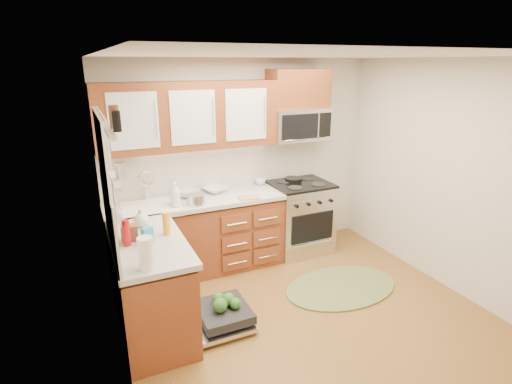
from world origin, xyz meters
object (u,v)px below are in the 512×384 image
sink (152,217)px  cutting_board (249,198)px  dishwasher (220,317)px  microwave (298,124)px  stock_pot (197,199)px  rug (341,287)px  paper_towel_roll (146,253)px  cup (260,181)px  bowl_b (187,192)px  bowl_a (215,190)px  skillet (293,179)px  range (300,217)px  upper_cabinets (189,116)px

sink → cutting_board: size_ratio=2.53×
dishwasher → cutting_board: cutting_board is taller
microwave → stock_pot: (-1.44, -0.29, -0.71)m
rug → paper_towel_roll: bearing=-170.3°
cup → cutting_board: bearing=-128.8°
dishwasher → rug: (1.49, 0.08, -0.09)m
microwave → cutting_board: 1.17m
cutting_board → cup: (0.35, 0.43, 0.04)m
rug → bowl_b: size_ratio=4.45×
stock_pot → bowl_a: 0.47m
paper_towel_roll → microwave: bearing=34.9°
skillet → cup: cup is taller
dishwasher → cutting_board: (0.71, 0.92, 0.83)m
microwave → bowl_a: 1.34m
range → stock_pot: bearing=-173.4°
range → stock_pot: stock_pot is taller
skillet → cup: 0.45m
microwave → sink: microwave is taller
stock_pot → cup: (0.96, 0.39, -0.01)m
microwave → bowl_b: bearing=178.1°
rug → cutting_board: size_ratio=5.50×
paper_towel_roll → range: bearing=32.8°
sink → dishwasher: sink is taller
upper_cabinets → cup: upper_cabinets is taller
sink → rug: bearing=-29.1°
range → bowl_a: bearing=171.3°
upper_cabinets → paper_towel_roll: upper_cabinets is taller
sink → dishwasher: 1.38m
microwave → paper_towel_roll: microwave is taller
stock_pot → cup: bearing=21.9°
cup → range: bearing=-24.6°
skillet → cup: (-0.44, 0.09, 0.00)m
microwave → paper_towel_roll: 2.77m
sink → bowl_b: bowl_b is taller
sink → bowl_b: size_ratio=2.05×
rug → cutting_board: (-0.77, 0.84, 0.92)m
rug → cutting_board: bearing=132.5°
skillet → paper_towel_roll: (-2.17, -1.55, 0.08)m
range → cutting_board: bearing=-165.7°
range → paper_towel_roll: bearing=-147.2°
bowl_b → cup: 1.00m
range → dishwasher: bearing=-143.7°
skillet → cutting_board: 0.85m
dishwasher → paper_towel_roll: (-0.67, -0.29, 0.96)m
range → skillet: 0.51m
bowl_a → bowl_b: 0.36m
range → skillet: size_ratio=4.13×
skillet → bowl_a: skillet is taller
microwave → dishwasher: bearing=-140.9°
range → cutting_board: (-0.83, -0.21, 0.46)m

